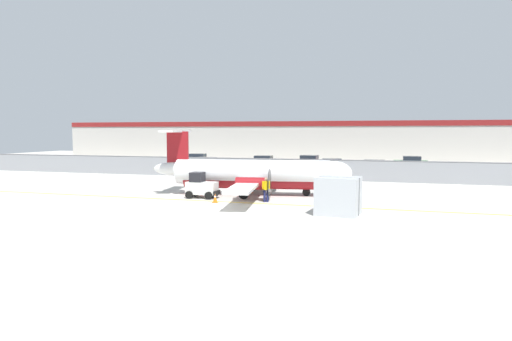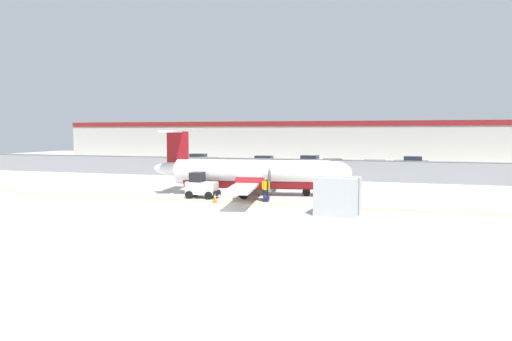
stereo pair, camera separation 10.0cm
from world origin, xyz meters
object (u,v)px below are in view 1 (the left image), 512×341
(traffic_cone_far_left, at_px, (250,189))
(parked_car_1, at_px, (207,164))
(parked_car_0, at_px, (198,159))
(parked_car_5, at_px, (375,167))
(parked_car_4, at_px, (331,165))
(parked_car_6, at_px, (411,162))
(parked_car_3, at_px, (310,161))
(traffic_cone_near_right, at_px, (215,198))
(parked_car_2, at_px, (263,162))
(ground_crew_worker, at_px, (266,188))
(traffic_cone_near_left, at_px, (324,204))
(baggage_tug, at_px, (201,186))
(commuter_airplane, at_px, (256,174))
(cargo_container, at_px, (338,196))

(traffic_cone_far_left, xyz_separation_m, parked_car_1, (-11.16, 17.73, 0.58))
(parked_car_0, xyz_separation_m, parked_car_5, (24.84, -7.70, 0.00))
(parked_car_4, relative_size, parked_car_6, 1.04)
(parked_car_5, xyz_separation_m, parked_car_6, (4.16, 9.32, 0.00))
(parked_car_0, height_order, parked_car_3, same)
(parked_car_3, bearing_deg, parked_car_6, 12.89)
(traffic_cone_near_right, xyz_separation_m, parked_car_1, (-10.32, 23.07, 0.58))
(parked_car_6, bearing_deg, parked_car_4, 41.37)
(parked_car_0, relative_size, parked_car_2, 1.03)
(ground_crew_worker, distance_m, parked_car_1, 25.66)
(parked_car_4, height_order, parked_car_5, same)
(traffic_cone_near_left, distance_m, parked_car_4, 25.48)
(baggage_tug, distance_m, traffic_cone_near_right, 2.58)
(traffic_cone_near_left, relative_size, parked_car_0, 0.15)
(traffic_cone_far_left, bearing_deg, commuter_airplane, -52.26)
(parked_car_0, relative_size, parked_car_6, 1.03)
(parked_car_5, bearing_deg, traffic_cone_near_left, -93.00)
(traffic_cone_far_left, relative_size, parked_car_3, 0.15)
(commuter_airplane, distance_m, parked_car_5, 21.04)
(baggage_tug, xyz_separation_m, parked_car_4, (6.47, 22.96, 0.04))
(commuter_airplane, relative_size, traffic_cone_near_right, 25.08)
(parked_car_0, bearing_deg, cargo_container, -60.16)
(parked_car_5, bearing_deg, parked_car_4, 171.47)
(baggage_tug, bearing_deg, parked_car_3, 83.41)
(parked_car_2, xyz_separation_m, parked_car_3, (5.87, 2.55, 0.00))
(parked_car_1, distance_m, parked_car_3, 14.14)
(commuter_airplane, relative_size, parked_car_3, 3.69)
(baggage_tug, xyz_separation_m, cargo_container, (10.34, -3.92, 0.24))
(parked_car_3, bearing_deg, baggage_tug, -89.67)
(traffic_cone_far_left, bearing_deg, ground_crew_worker, -59.37)
(commuter_airplane, relative_size, ground_crew_worker, 9.44)
(traffic_cone_near_left, bearing_deg, traffic_cone_far_left, 138.25)
(baggage_tug, height_order, cargo_container, cargo_container)
(commuter_airplane, distance_m, cargo_container, 9.55)
(traffic_cone_far_left, height_order, parked_car_4, parked_car_4)
(commuter_airplane, relative_size, parked_car_6, 3.80)
(commuter_airplane, xyz_separation_m, ground_crew_worker, (1.66, -3.09, -0.65))
(commuter_airplane, height_order, ground_crew_worker, commuter_airplane)
(parked_car_0, height_order, parked_car_5, same)
(ground_crew_worker, distance_m, traffic_cone_near_right, 3.55)
(commuter_airplane, bearing_deg, parked_car_1, 113.48)
(parked_car_5, bearing_deg, parked_car_6, 68.12)
(commuter_airplane, height_order, parked_car_4, commuter_airplane)
(parked_car_0, distance_m, parked_car_3, 16.18)
(baggage_tug, xyz_separation_m, parked_car_5, (11.49, 22.01, 0.04))
(parked_car_1, bearing_deg, parked_car_6, 25.95)
(traffic_cone_near_right, bearing_deg, cargo_container, -14.07)
(traffic_cone_near_right, height_order, parked_car_1, parked_car_1)
(parked_car_3, bearing_deg, parked_car_2, -150.74)
(commuter_airplane, height_order, baggage_tug, commuter_airplane)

